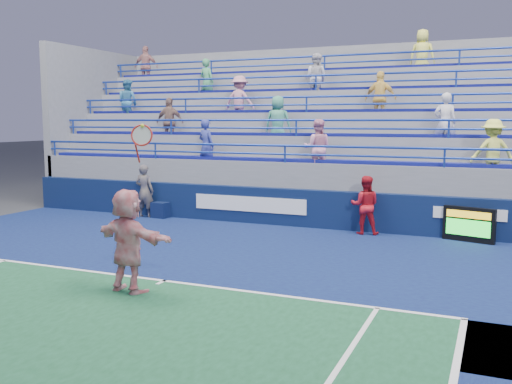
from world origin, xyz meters
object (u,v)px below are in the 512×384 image
at_px(line_judge, 144,191).
at_px(ball_girl, 365,205).
at_px(judge_chair, 162,209).
at_px(tennis_player, 128,240).
at_px(serve_speed_board, 469,225).

distance_m(line_judge, ball_girl, 7.09).
xyz_separation_m(judge_chair, tennis_player, (3.77, -7.03, 0.66)).
relative_size(serve_speed_board, tennis_player, 0.43).
relative_size(judge_chair, line_judge, 0.53).
height_order(serve_speed_board, ball_girl, ball_girl).
height_order(tennis_player, line_judge, tennis_player).
bearing_deg(serve_speed_board, judge_chair, 179.39).
xyz_separation_m(serve_speed_board, ball_girl, (-2.67, -0.03, 0.35)).
height_order(line_judge, ball_girl, line_judge).
xyz_separation_m(tennis_player, ball_girl, (2.78, 6.91, -0.15)).
relative_size(serve_speed_board, ball_girl, 0.81).
xyz_separation_m(line_judge, ball_girl, (7.09, 0.02, -0.05)).
distance_m(serve_speed_board, ball_girl, 2.69).
bearing_deg(serve_speed_board, ball_girl, -179.43).
bearing_deg(judge_chair, ball_girl, -1.09).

